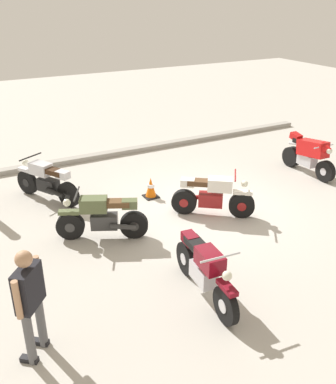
# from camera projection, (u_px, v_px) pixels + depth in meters

# --- Properties ---
(ground_plane) EXTENTS (40.00, 40.00, 0.00)m
(ground_plane) POSITION_uv_depth(u_px,v_px,m) (199.00, 209.00, 10.56)
(ground_plane) COLOR #B7B2A8
(curb_edge) EXTENTS (14.00, 0.30, 0.15)m
(curb_edge) POSITION_uv_depth(u_px,v_px,m) (126.00, 151.00, 14.22)
(curb_edge) COLOR #9C978F
(curb_edge) RESTS_ON ground
(motorcycle_olive_vintage) EXTENTS (1.83, 1.05, 1.07)m
(motorcycle_olive_vintage) POSITION_uv_depth(u_px,v_px,m) (102.00, 218.00, 9.14)
(motorcycle_olive_vintage) COLOR black
(motorcycle_olive_vintage) RESTS_ON ground
(motorcycle_cream_vintage) EXTENTS (1.67, 1.28, 1.07)m
(motorcycle_cream_vintage) POSITION_uv_depth(u_px,v_px,m) (212.00, 196.00, 10.10)
(motorcycle_cream_vintage) COLOR black
(motorcycle_cream_vintage) RESTS_ON ground
(motorcycle_red_sportbike) EXTENTS (0.70, 1.95, 1.14)m
(motorcycle_red_sportbike) POSITION_uv_depth(u_px,v_px,m) (309.00, 154.00, 12.42)
(motorcycle_red_sportbike) COLOR black
(motorcycle_red_sportbike) RESTS_ON ground
(motorcycle_maroon_cruiser) EXTENTS (0.70, 2.09, 1.09)m
(motorcycle_maroon_cruiser) POSITION_uv_depth(u_px,v_px,m) (205.00, 270.00, 7.36)
(motorcycle_maroon_cruiser) COLOR black
(motorcycle_maroon_cruiser) RESTS_ON ground
(motorcycle_silver_cruiser) EXTENTS (1.14, 1.87, 1.09)m
(motorcycle_silver_cruiser) POSITION_uv_depth(u_px,v_px,m) (47.00, 181.00, 10.83)
(motorcycle_silver_cruiser) COLOR black
(motorcycle_silver_cruiser) RESTS_ON ground
(person_in_black_shirt) EXTENTS (0.54, 0.58, 1.75)m
(person_in_black_shirt) POSITION_uv_depth(u_px,v_px,m) (30.00, 297.00, 5.92)
(person_in_black_shirt) COLOR #59595B
(person_in_black_shirt) RESTS_ON ground
(traffic_cone) EXTENTS (0.36, 0.36, 0.53)m
(traffic_cone) POSITION_uv_depth(u_px,v_px,m) (151.00, 188.00, 11.10)
(traffic_cone) COLOR black
(traffic_cone) RESTS_ON ground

